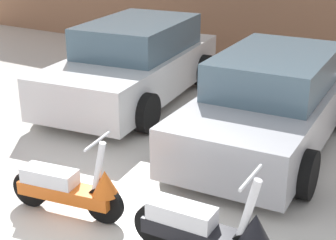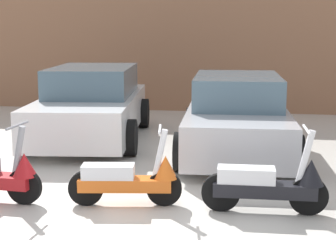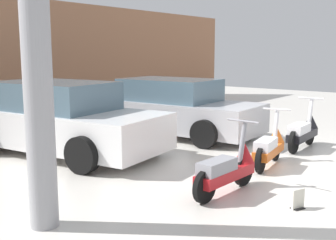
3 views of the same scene
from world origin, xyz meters
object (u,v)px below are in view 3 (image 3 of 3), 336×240
at_px(car_rear_center, 176,108).
at_px(support_column_side, 38,76).
at_px(car_rear_left, 61,119).
at_px(scooter_front_left, 228,168).
at_px(scooter_front_right, 270,146).
at_px(placard_near_left_scooter, 298,200).
at_px(scooter_front_center, 304,131).

xyz_separation_m(car_rear_center, support_column_side, (-5.24, -2.02, 1.09)).
bearing_deg(support_column_side, car_rear_left, 48.55).
distance_m(scooter_front_left, car_rear_left, 3.82).
distance_m(scooter_front_right, car_rear_center, 3.20).
xyz_separation_m(scooter_front_right, placard_near_left_scooter, (-1.73, -1.18, -0.23)).
xyz_separation_m(scooter_front_right, scooter_front_center, (1.68, 0.01, 0.02)).
bearing_deg(car_rear_left, scooter_front_center, 35.34).
relative_size(scooter_front_right, car_rear_center, 0.34).
xyz_separation_m(car_rear_center, placard_near_left_scooter, (-2.92, -4.13, -0.53)).
xyz_separation_m(scooter_front_right, car_rear_left, (-1.64, 3.66, 0.33)).
bearing_deg(car_rear_left, support_column_side, -48.40).
distance_m(scooter_front_right, support_column_side, 4.38).
relative_size(car_rear_left, support_column_side, 1.25).
bearing_deg(scooter_front_right, placard_near_left_scooter, -154.68).
bearing_deg(scooter_front_right, scooter_front_center, -8.44).
height_order(scooter_front_center, car_rear_left, car_rear_left).
relative_size(scooter_front_left, placard_near_left_scooter, 5.54).
bearing_deg(scooter_front_center, placard_near_left_scooter, -162.90).
xyz_separation_m(scooter_front_center, placard_near_left_scooter, (-3.41, -1.19, -0.25)).
relative_size(scooter_front_left, car_rear_left, 0.33).
relative_size(scooter_front_left, scooter_front_center, 0.98).
distance_m(scooter_front_right, scooter_front_center, 1.68).
xyz_separation_m(scooter_front_left, scooter_front_center, (3.41, 0.16, 0.01)).
bearing_deg(support_column_side, scooter_front_center, -9.22).
bearing_deg(scooter_front_right, scooter_front_left, 175.97).
height_order(scooter_front_left, scooter_front_right, scooter_front_left).
relative_size(scooter_front_center, car_rear_center, 0.37).
xyz_separation_m(placard_near_left_scooter, support_column_side, (-2.31, 2.12, 1.62)).
height_order(scooter_front_right, placard_near_left_scooter, scooter_front_right).
bearing_deg(car_rear_center, car_rear_left, -106.98).
height_order(scooter_front_right, car_rear_center, car_rear_center).
bearing_deg(scooter_front_right, car_rear_left, 105.31).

